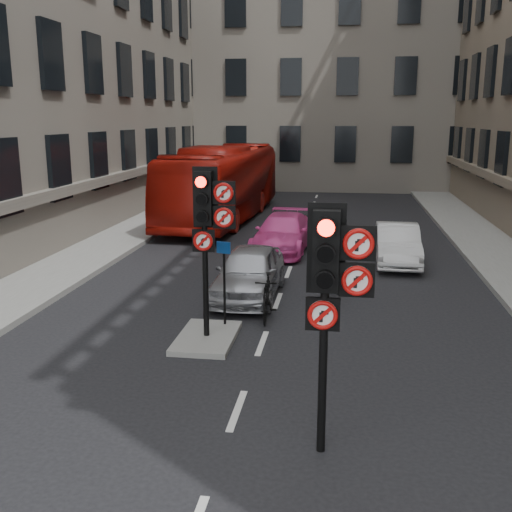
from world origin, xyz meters
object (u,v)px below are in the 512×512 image
(bus_red, at_px, (223,183))
(motorcyclist, at_px, (332,263))
(signal_far, at_px, (208,216))
(motorcycle, at_px, (267,297))
(car_silver, at_px, (249,272))
(car_white, at_px, (397,244))
(signal_near, at_px, (332,278))
(car_pink, at_px, (283,233))
(info_sign, at_px, (224,271))

(bus_red, bearing_deg, motorcyclist, -62.10)
(signal_far, distance_m, motorcycle, 2.90)
(motorcyclist, bearing_deg, car_silver, -6.20)
(signal_far, distance_m, car_white, 9.14)
(signal_near, distance_m, motorcyclist, 8.01)
(signal_near, distance_m, car_silver, 7.90)
(motorcycle, bearing_deg, motorcyclist, 54.12)
(bus_red, height_order, motorcycle, bus_red)
(signal_far, relative_size, motorcyclist, 2.06)
(signal_far, xyz_separation_m, motorcyclist, (2.48, 3.83, -1.83))
(car_silver, height_order, motorcycle, car_silver)
(car_silver, distance_m, motorcycle, 1.83)
(signal_near, distance_m, car_pink, 13.22)
(car_silver, bearing_deg, signal_far, -94.14)
(bus_red, bearing_deg, car_silver, -72.31)
(signal_far, distance_m, info_sign, 1.55)
(car_silver, relative_size, motorcycle, 2.26)
(motorcyclist, bearing_deg, info_sign, 33.51)
(motorcycle, height_order, info_sign, info_sign)
(motorcyclist, relative_size, info_sign, 0.91)
(signal_far, height_order, info_sign, signal_far)
(car_pink, bearing_deg, signal_near, -77.22)
(car_white, height_order, info_sign, info_sign)
(car_silver, distance_m, car_pink, 5.62)
(car_pink, height_order, motorcyclist, motorcyclist)
(motorcycle, xyz_separation_m, motorcyclist, (1.47, 2.20, 0.34))
(bus_red, distance_m, motorcyclist, 12.58)
(signal_far, distance_m, car_pink, 9.18)
(bus_red, relative_size, motorcyclist, 6.99)
(car_silver, xyz_separation_m, motorcyclist, (2.16, 0.51, 0.20))
(car_silver, bearing_deg, car_white, 47.58)
(motorcycle, bearing_deg, info_sign, -136.17)
(car_white, height_order, bus_red, bus_red)
(car_white, relative_size, bus_red, 0.32)
(motorcycle, distance_m, motorcyclist, 2.67)
(motorcyclist, bearing_deg, signal_near, 71.30)
(motorcyclist, height_order, info_sign, info_sign)
(signal_far, relative_size, car_pink, 0.80)
(car_white, relative_size, car_pink, 0.86)
(signal_near, height_order, car_silver, signal_near)
(car_white, relative_size, motorcycle, 2.19)
(car_pink, relative_size, motorcycle, 2.54)
(car_silver, xyz_separation_m, car_white, (4.18, 4.37, -0.04))
(signal_near, xyz_separation_m, signal_far, (-2.60, 4.00, 0.12))
(car_silver, bearing_deg, motorcycle, -66.25)
(signal_near, bearing_deg, car_pink, 98.64)
(motorcyclist, bearing_deg, signal_far, 37.48)
(car_white, distance_m, info_sign, 8.22)
(signal_far, height_order, car_silver, signal_far)
(motorcycle, xyz_separation_m, info_sign, (-0.85, -0.88, 0.82))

